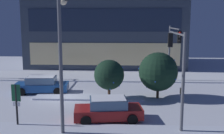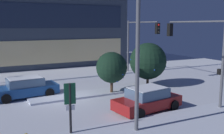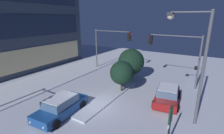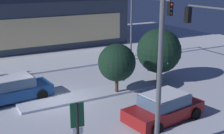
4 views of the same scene
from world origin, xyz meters
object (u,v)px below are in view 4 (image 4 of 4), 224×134
object	(u,v)px
car_near	(164,108)
traffic_light_corner_far_right	(147,16)
decorated_tree_median	(117,63)
parking_info_sign	(77,125)
street_lamp_arched	(149,34)
traffic_light_corner_near_right	(223,37)
decorated_tree_left_of_median	(159,51)
car_far	(12,90)

from	to	relation	value
car_near	traffic_light_corner_far_right	xyz separation A→B (m)	(5.54, 9.59, 3.42)
decorated_tree_median	parking_info_sign	bearing A→B (deg)	-131.14
street_lamp_arched	decorated_tree_median	distance (m)	7.41
traffic_light_corner_far_right	car_near	bearing A→B (deg)	-30.01
street_lamp_arched	decorated_tree_median	size ratio (longest dim) A/B	2.39
car_near	traffic_light_corner_near_right	xyz separation A→B (m)	(4.30, 0.34, 3.31)
street_lamp_arched	decorated_tree_left_of_median	bearing A→B (deg)	-47.30
traffic_light_corner_far_right	decorated_tree_median	bearing A→B (deg)	-48.78
decorated_tree_median	decorated_tree_left_of_median	distance (m)	4.04
decorated_tree_left_of_median	traffic_light_corner_near_right	bearing A→B (deg)	-83.43
car_far	decorated_tree_left_of_median	distance (m)	10.26
car_far	decorated_tree_median	size ratio (longest dim) A/B	1.47
car_far	traffic_light_corner_near_right	size ratio (longest dim) A/B	0.84
traffic_light_corner_near_right	street_lamp_arched	world-z (taller)	street_lamp_arched
decorated_tree_median	decorated_tree_left_of_median	world-z (taller)	decorated_tree_left_of_median
traffic_light_corner_far_right	parking_info_sign	bearing A→B (deg)	-44.91
parking_info_sign	decorated_tree_left_of_median	distance (m)	11.39
street_lamp_arched	traffic_light_corner_near_right	bearing A→B (deg)	-78.78
traffic_light_corner_far_right	decorated_tree_left_of_median	bearing A→B (deg)	-23.38
decorated_tree_median	decorated_tree_left_of_median	xyz separation A→B (m)	(3.95, 0.85, 0.13)
traffic_light_corner_far_right	street_lamp_arched	distance (m)	14.00
car_far	decorated_tree_median	world-z (taller)	decorated_tree_median
decorated_tree_left_of_median	street_lamp_arched	bearing A→B (deg)	-130.53
car_far	traffic_light_corner_far_right	xyz separation A→B (m)	(11.89, 2.98, 3.42)
decorated_tree_left_of_median	traffic_light_corner_far_right	bearing A→B (deg)	66.62
car_far	decorated_tree_median	distance (m)	6.61
parking_info_sign	decorated_tree_median	size ratio (longest dim) A/B	0.79
car_near	traffic_light_corner_near_right	distance (m)	5.44
car_near	decorated_tree_left_of_median	size ratio (longest dim) A/B	1.21
street_lamp_arched	decorated_tree_left_of_median	world-z (taller)	street_lamp_arched
decorated_tree_median	car_near	bearing A→B (deg)	-87.08
traffic_light_corner_near_right	parking_info_sign	xyz separation A→B (m)	(-9.72, -1.74, -2.36)
car_near	decorated_tree_median	world-z (taller)	decorated_tree_median
parking_info_sign	traffic_light_corner_far_right	bearing A→B (deg)	-38.47
car_near	car_far	bearing A→B (deg)	125.81
parking_info_sign	decorated_tree_median	xyz separation A→B (m)	(5.18, 5.93, 0.43)
traffic_light_corner_far_right	parking_info_sign	world-z (taller)	traffic_light_corner_far_right
car_near	traffic_light_corner_near_right	size ratio (longest dim) A/B	0.80
car_far	street_lamp_arched	distance (m)	10.29
parking_info_sign	decorated_tree_left_of_median	world-z (taller)	decorated_tree_left_of_median
car_far	parking_info_sign	world-z (taller)	parking_info_sign
car_near	street_lamp_arched	size ratio (longest dim) A/B	0.58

